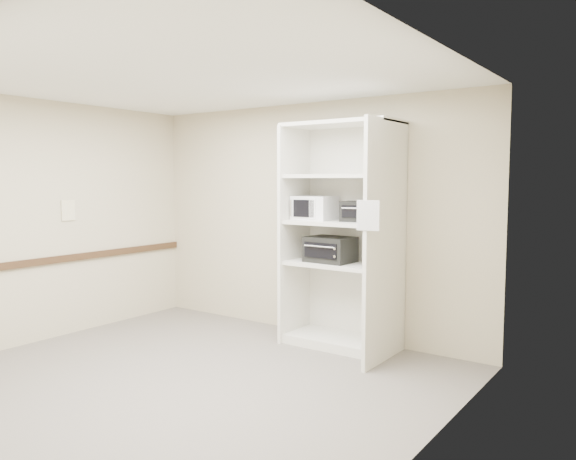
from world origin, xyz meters
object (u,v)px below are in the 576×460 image
Objects in this scene: shelving_unit at (345,243)px; toaster_oven_upper at (361,211)px; toaster_oven_lower at (330,249)px; microwave at (314,208)px.

shelving_unit reaches higher than toaster_oven_upper.
toaster_oven_upper is 0.53m from toaster_oven_lower.
shelving_unit is at bearing -0.59° from microwave.
toaster_oven_upper reaches higher than toaster_oven_lower.
shelving_unit is at bearing -168.13° from toaster_oven_upper.
microwave is at bearing 177.26° from toaster_oven_upper.
microwave is 0.50m from toaster_oven_lower.
microwave is (-0.40, 0.01, 0.37)m from shelving_unit.
microwave is 0.88× the size of toaster_oven_lower.
shelving_unit is 5.55× the size of microwave.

